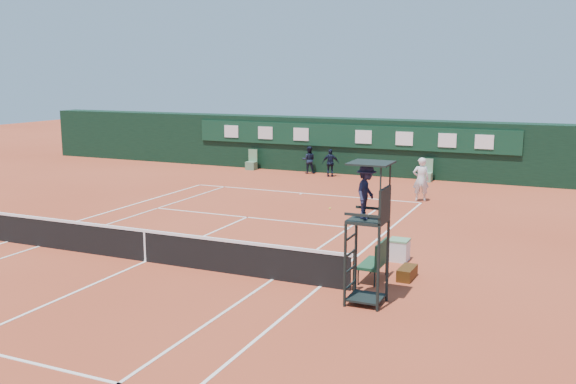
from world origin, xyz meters
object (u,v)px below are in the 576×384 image
object	(u,v)px
player_bench	(377,259)
cooler	(399,250)
tennis_net	(145,245)
umpire_chair	(368,203)
player	(421,179)

from	to	relation	value
player_bench	cooler	distance (m)	2.08
tennis_net	player_bench	distance (m)	6.75
umpire_chair	player	distance (m)	13.14
tennis_net	umpire_chair	size ratio (longest dim) A/B	3.77
tennis_net	umpire_chair	world-z (taller)	umpire_chair
player_bench	player	world-z (taller)	player
tennis_net	player	bearing A→B (deg)	66.40
umpire_chair	player	xyz separation A→B (m)	(-1.56, 12.96, -1.51)
tennis_net	umpire_chair	xyz separation A→B (m)	(6.91, -0.72, 1.95)
tennis_net	player_bench	xyz separation A→B (m)	(6.66, 1.07, 0.09)
tennis_net	umpire_chair	distance (m)	7.22
cooler	player_bench	bearing A→B (deg)	-92.23
tennis_net	player	xyz separation A→B (m)	(5.35, 12.25, 0.44)
umpire_chair	player_bench	distance (m)	2.59
player_bench	cooler	xyz separation A→B (m)	(0.08, 2.06, -0.27)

